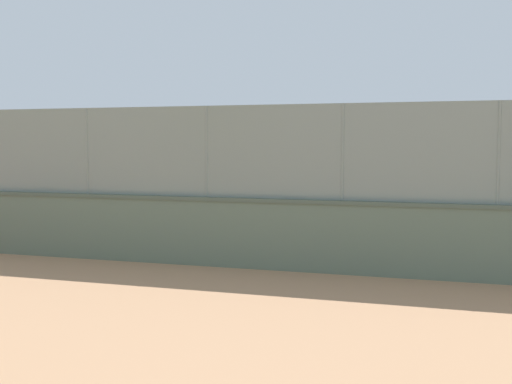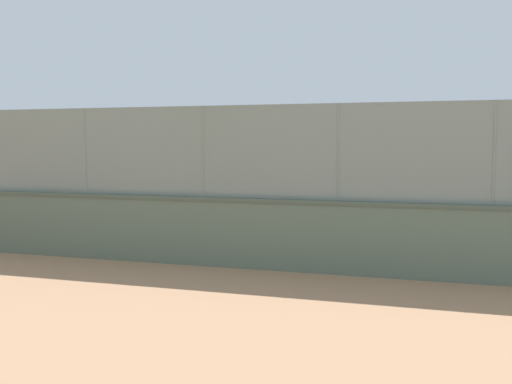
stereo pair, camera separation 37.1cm
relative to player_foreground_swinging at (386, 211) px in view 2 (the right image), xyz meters
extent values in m
plane|color=tan|center=(2.17, -6.09, -0.89)|extent=(260.00, 260.00, 0.00)
cube|color=slate|center=(3.37, 4.43, -0.16)|extent=(24.62, 1.29, 1.45)
cube|color=#4D594D|center=(3.37, 4.43, 0.61)|extent=(24.62, 1.35, 0.08)
cube|color=gray|center=(3.37, 4.43, 1.65)|extent=(24.12, 0.94, 2.01)
cylinder|color=gray|center=(-2.66, 4.20, 1.65)|extent=(0.07, 0.07, 2.01)
cylinder|color=gray|center=(0.35, 4.32, 1.65)|extent=(0.07, 0.07, 2.01)
cylinder|color=gray|center=(3.37, 4.43, 1.65)|extent=(0.07, 0.07, 2.01)
cylinder|color=gray|center=(6.38, 4.54, 1.65)|extent=(0.07, 0.07, 2.01)
cylinder|color=#591919|center=(-0.01, -0.11, -0.51)|extent=(0.17, 0.17, 0.74)
cylinder|color=#591919|center=(-0.04, 0.09, -0.51)|extent=(0.17, 0.17, 0.74)
cylinder|color=beige|center=(-0.03, -0.01, 0.13)|extent=(0.38, 0.38, 0.55)
cylinder|color=#D8AD84|center=(0.06, -0.29, 0.24)|extent=(0.53, 0.15, 0.16)
cylinder|color=#D8AD84|center=(0.24, 0.31, 0.24)|extent=(0.53, 0.15, 0.16)
sphere|color=#D8AD84|center=(-0.03, -0.01, 0.51)|extent=(0.21, 0.21, 0.21)
cylinder|color=white|center=(-0.03, -0.01, 0.60)|extent=(0.24, 0.24, 0.05)
cylinder|color=black|center=(0.42, 0.33, 0.24)|extent=(0.30, 0.07, 0.04)
ellipsoid|color=#333338|center=(0.64, 0.36, 0.24)|extent=(0.30, 0.06, 0.24)
cylinder|color=#591919|center=(7.62, -5.03, -0.49)|extent=(0.16, 0.16, 0.80)
cylinder|color=#591919|center=(7.60, -4.84, -0.49)|extent=(0.16, 0.16, 0.80)
cylinder|color=#D14C42|center=(7.61, -4.94, 0.20)|extent=(0.37, 0.37, 0.59)
cylinder|color=tan|center=(7.69, -5.23, 0.32)|extent=(0.57, 0.15, 0.17)
cylinder|color=tan|center=(7.88, -4.60, 0.32)|extent=(0.57, 0.15, 0.17)
sphere|color=tan|center=(7.61, -4.94, 0.61)|extent=(0.22, 0.22, 0.22)
cylinder|color=white|center=(7.61, -4.94, 0.71)|extent=(0.26, 0.26, 0.05)
cylinder|color=black|center=(8.06, -4.59, 0.32)|extent=(0.30, 0.07, 0.04)
ellipsoid|color=#333338|center=(8.28, -4.56, 0.32)|extent=(0.30, 0.06, 0.24)
sphere|color=yellow|center=(-0.86, 1.16, -0.82)|extent=(0.13, 0.13, 0.13)
cube|color=#4C6B4C|center=(8.35, 3.31, -0.44)|extent=(1.61, 0.44, 0.06)
cube|color=#4C6B4C|center=(8.35, 3.47, -0.22)|extent=(1.60, 0.10, 0.40)
cube|color=#333338|center=(7.71, 3.29, -0.66)|extent=(0.07, 0.38, 0.45)
cube|color=#333338|center=(8.99, 3.34, -0.66)|extent=(0.07, 0.38, 0.45)
camera|label=1|loc=(-2.20, 17.10, 1.83)|focal=43.75mm
camera|label=2|loc=(-2.55, 16.97, 1.83)|focal=43.75mm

